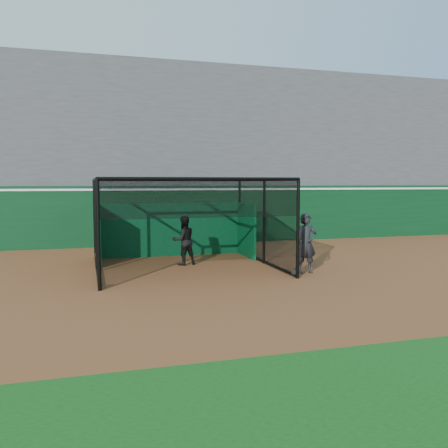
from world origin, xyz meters
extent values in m
plane|color=brown|center=(0.00, 0.00, 0.00)|extent=(120.00, 120.00, 0.00)
cube|color=#093417|center=(0.00, 8.50, 1.25)|extent=(50.00, 0.45, 2.50)
cube|color=white|center=(0.00, 8.50, 2.35)|extent=(50.00, 0.50, 0.08)
cube|color=#4C4C4F|center=(0.00, 12.38, 3.88)|extent=(50.00, 7.85, 7.75)
cube|color=#4C4C4F|center=(0.00, 15.80, 8.35)|extent=(50.00, 0.30, 1.20)
cube|color=#074824|center=(-0.03, 5.27, 0.95)|extent=(5.16, 0.10, 1.90)
cylinder|color=black|center=(-2.66, 0.46, 0.11)|extent=(0.08, 0.22, 0.22)
cylinder|color=black|center=(2.61, 0.46, 0.11)|extent=(0.08, 0.22, 0.22)
cylinder|color=black|center=(-2.66, 5.19, 0.11)|extent=(0.08, 0.22, 0.22)
cylinder|color=black|center=(2.61, 5.19, 0.11)|extent=(0.08, 0.22, 0.22)
imported|color=black|center=(0.04, 3.28, 0.79)|extent=(0.89, 0.76, 1.58)
imported|color=black|center=(3.19, 0.92, 0.87)|extent=(0.64, 0.43, 1.74)
cylinder|color=#593819|center=(2.94, 0.97, 0.55)|extent=(0.15, 0.36, 0.93)
camera|label=1|loc=(-2.93, -11.54, 2.63)|focal=38.00mm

